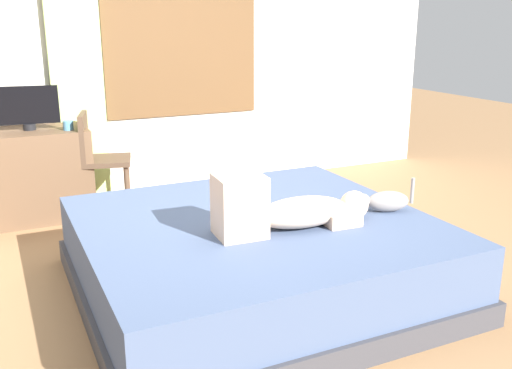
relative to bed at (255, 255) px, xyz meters
The scene contains 10 objects.
ground_plane 0.27m from the bed, 148.92° to the left, with size 16.00×16.00×0.00m, color olive.
back_wall_with_window 2.67m from the bed, 92.68° to the left, with size 6.40×0.14×2.90m.
bed is the anchor object (origin of this frame).
person_lying 0.42m from the bed, 65.47° to the right, with size 0.94×0.31×0.34m.
cat 0.86m from the bed, 15.12° to the right, with size 0.34×0.19×0.21m.
desk 2.26m from the bed, 118.82° to the left, with size 0.90×0.56×0.74m.
tv_monitor 2.35m from the bed, 118.42° to the left, with size 0.48×0.10×0.35m.
cup 2.08m from the bed, 113.19° to the left, with size 0.08×0.08×0.08m, color teal.
chair_by_desk 1.95m from the bed, 107.24° to the left, with size 0.46×0.46×0.86m.
curtain_left 2.58m from the bed, 105.61° to the left, with size 0.44×0.06×2.62m, color #ADCC75.
Camera 1 is at (-1.24, -2.97, 1.60)m, focal length 40.23 mm.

